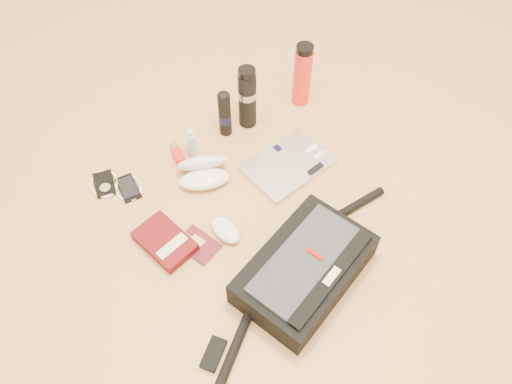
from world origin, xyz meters
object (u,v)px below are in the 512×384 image
Objects in this scene: laptop at (288,164)px; book at (165,241)px; thermos_red at (302,75)px; messenger_bag at (305,270)px; thermos_black at (247,97)px.

book reaches higher than laptop.
laptop is 1.48× the size of book.
book is at bearing -157.82° from thermos_red.
laptop is at bearing 42.62° from messenger_bag.
thermos_red is (0.24, 0.26, 0.12)m from laptop.
thermos_red reaches higher than messenger_bag.
messenger_bag is 3.81× the size of book.
messenger_bag is at bearing -126.58° from laptop.
messenger_bag is 2.57× the size of laptop.
thermos_red is (0.77, 0.32, 0.12)m from book.
laptop is at bearing -132.74° from thermos_red.
book is 0.63m from thermos_black.
messenger_bag is at bearing -124.91° from thermos_red.
thermos_black reaches higher than book.
messenger_bag is 0.46m from laptop.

